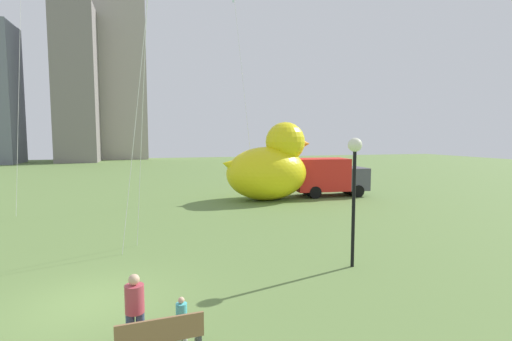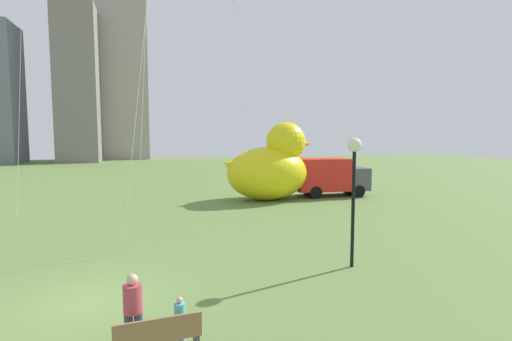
{
  "view_description": "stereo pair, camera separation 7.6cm",
  "coord_description": "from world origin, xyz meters",
  "px_view_note": "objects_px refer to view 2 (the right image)",
  "views": [
    {
      "loc": [
        1.65,
        -10.77,
        4.53
      ],
      "look_at": [
        6.39,
        5.79,
        2.96
      ],
      "focal_mm": 26.55,
      "sensor_mm": 36.0,
      "label": 1
    },
    {
      "loc": [
        1.72,
        -10.79,
        4.53
      ],
      "look_at": [
        6.39,
        5.79,
        2.96
      ],
      "focal_mm": 26.55,
      "sensor_mm": 36.0,
      "label": 2
    }
  ],
  "objects_px": {
    "person_child": "(180,317)",
    "person_adult": "(133,308)",
    "park_bench": "(158,336)",
    "giant_inflatable_duck": "(270,167)",
    "lamppost": "(354,168)",
    "box_truck": "(329,177)"
  },
  "relations": [
    {
      "from": "person_child",
      "to": "giant_inflatable_duck",
      "type": "bearing_deg",
      "value": 66.02
    },
    {
      "from": "park_bench",
      "to": "giant_inflatable_duck",
      "type": "bearing_deg",
      "value": 65.4
    },
    {
      "from": "park_bench",
      "to": "person_adult",
      "type": "height_order",
      "value": "person_adult"
    },
    {
      "from": "lamppost",
      "to": "person_adult",
      "type": "bearing_deg",
      "value": -155.21
    },
    {
      "from": "park_bench",
      "to": "box_truck",
      "type": "height_order",
      "value": "box_truck"
    },
    {
      "from": "park_bench",
      "to": "person_adult",
      "type": "distance_m",
      "value": 0.83
    },
    {
      "from": "giant_inflatable_duck",
      "to": "lamppost",
      "type": "relative_size",
      "value": 1.49
    },
    {
      "from": "person_adult",
      "to": "box_truck",
      "type": "bearing_deg",
      "value": 52.82
    },
    {
      "from": "park_bench",
      "to": "giant_inflatable_duck",
      "type": "relative_size",
      "value": 0.27
    },
    {
      "from": "giant_inflatable_duck",
      "to": "park_bench",
      "type": "bearing_deg",
      "value": -114.6
    },
    {
      "from": "person_child",
      "to": "person_adult",
      "type": "bearing_deg",
      "value": -177.75
    },
    {
      "from": "person_child",
      "to": "park_bench",
      "type": "bearing_deg",
      "value": -131.02
    },
    {
      "from": "giant_inflatable_duck",
      "to": "lamppost",
      "type": "height_order",
      "value": "giant_inflatable_duck"
    },
    {
      "from": "giant_inflatable_duck",
      "to": "lamppost",
      "type": "bearing_deg",
      "value": -96.32
    },
    {
      "from": "lamppost",
      "to": "box_truck",
      "type": "bearing_deg",
      "value": 66.27
    },
    {
      "from": "person_adult",
      "to": "lamppost",
      "type": "height_order",
      "value": "lamppost"
    },
    {
      "from": "person_adult",
      "to": "giant_inflatable_duck",
      "type": "bearing_deg",
      "value": 63.43
    },
    {
      "from": "person_adult",
      "to": "person_child",
      "type": "relative_size",
      "value": 1.63
    },
    {
      "from": "person_adult",
      "to": "person_child",
      "type": "height_order",
      "value": "person_adult"
    },
    {
      "from": "park_bench",
      "to": "person_adult",
      "type": "bearing_deg",
      "value": 134.05
    },
    {
      "from": "park_bench",
      "to": "lamppost",
      "type": "xyz_separation_m",
      "value": [
        6.61,
        3.79,
        2.99
      ]
    },
    {
      "from": "park_bench",
      "to": "person_child",
      "type": "bearing_deg",
      "value": 48.98
    }
  ]
}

